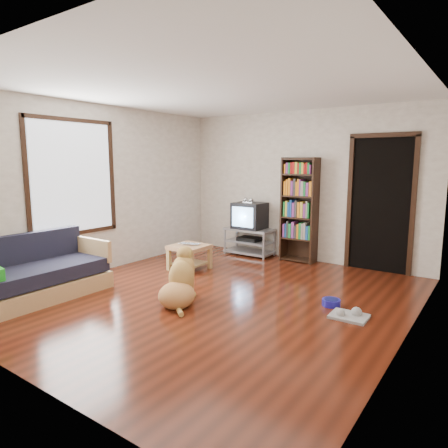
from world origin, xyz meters
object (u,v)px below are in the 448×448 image
Objects in this scene: laptop at (188,245)px; crt_tv at (250,215)px; tv_stand at (249,240)px; sofa at (35,278)px; dog_bowl at (331,302)px; bookshelf at (300,204)px; grey_rag at (349,316)px; dog at (180,283)px; coffee_table at (189,252)px.

crt_tv is (0.25, 1.49, 0.33)m from laptop.
sofa is (-0.97, -3.63, -0.01)m from tv_stand.
laptop is 2.52m from dog_bowl.
tv_stand reaches higher than dog_bowl.
laptop is 2.29m from sofa.
sofa reaches higher than dog_bowl.
laptop is at bearing -127.53° from bookshelf.
grey_rag is 2.77m from bookshelf.
dog reaches higher than grey_rag.
laptop is 0.19× the size of sofa.
crt_tv is (0.00, 0.02, 0.47)m from tv_stand.
bookshelf reaches higher than sofa.
bookshelf is 1.00× the size of sofa.
coffee_table is at bearing 73.51° from laptop.
tv_stand is 1.46m from coffee_table.
laptop is 0.84× the size of grey_rag.
dog_bowl is at bearing -6.41° from coffee_table.
laptop reaches higher than dog_bowl.
coffee_table reaches higher than grey_rag.
coffee_table is (-1.20, -1.53, -0.72)m from bookshelf.
tv_stand is (-2.53, 1.97, 0.25)m from grey_rag.
tv_stand is at bearing 142.36° from dog_bowl.
tv_stand reaches higher than coffee_table.
bookshelf reaches higher than crt_tv.
crt_tv is 0.74× the size of dog.
crt_tv is 0.32× the size of sofa.
crt_tv reaches higher than dog.
laptop is 0.14m from coffee_table.
dog is at bearing -76.32° from crt_tv.
sofa is 3.27× the size of coffee_table.
bookshelf is at bearing 84.10° from dog.
tv_stand is at bearing 74.98° from sofa.
crt_tv is at bearing 141.78° from grey_rag.
tv_stand is 0.47m from crt_tv.
dog_bowl is at bearing -22.21° from laptop.
dog_bowl is 0.38× the size of crt_tv.
tv_stand reaches higher than grey_rag.
laptop is at bearing 169.83° from grey_rag.
crt_tv is at bearing 63.99° from laptop.
bookshelf reaches higher than dog.
tv_stand reaches higher than laptop.
dog_bowl is 0.24× the size of tv_stand.
dog_bowl is at bearing 30.90° from sofa.
laptop is at bearing -99.66° from tv_stand.
bookshelf reaches higher than laptop.
sofa is at bearing -104.93° from crt_tv.
tv_stand is at bearing 142.09° from grey_rag.
dog_bowl is at bearing 140.19° from grey_rag.
laptop reaches higher than grey_rag.
dog is (0.91, -1.26, -0.02)m from coffee_table.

